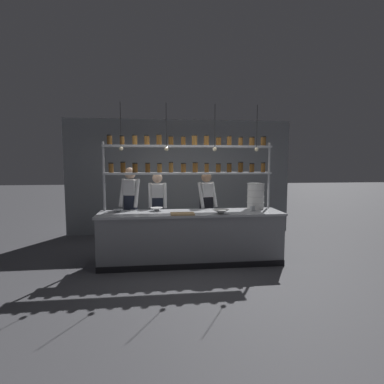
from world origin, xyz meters
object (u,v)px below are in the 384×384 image
chef_left (131,205)px  container_stack (256,196)px  chef_center (158,207)px  serving_cup_front (253,209)px  cutting_board (183,214)px  prep_bowl_center_front (118,211)px  prep_bowl_center_back (221,212)px  spice_shelf_unit (189,161)px  chef_right (206,206)px  prep_bowl_near_left (157,209)px

chef_left → container_stack: size_ratio=3.53×
chef_center → serving_cup_front: 1.89m
chef_center → cutting_board: 1.10m
container_stack → prep_bowl_center_front: bearing=-177.3°
chef_center → prep_bowl_center_back: chef_center is taller
spice_shelf_unit → cutting_board: (-0.17, -0.56, -0.90)m
chef_left → cutting_board: chef_left is taller
chef_left → serving_cup_front: (2.23, -0.57, -0.02)m
spice_shelf_unit → serving_cup_front: size_ratio=35.33×
chef_left → container_stack: 2.40m
chef_center → prep_bowl_center_back: 1.50m
chef_center → container_stack: 1.95m
chef_right → prep_bowl_near_left: 1.12m
spice_shelf_unit → cutting_board: 1.07m
prep_bowl_center_front → chef_center: bearing=43.0°
spice_shelf_unit → chef_right: (0.39, 0.37, -0.91)m
chef_left → prep_bowl_center_back: chef_left is taller
chef_center → container_stack: chef_center is taller
prep_bowl_near_left → prep_bowl_center_front: size_ratio=1.29×
chef_left → prep_bowl_center_front: size_ratio=9.70×
chef_left → serving_cup_front: size_ratio=19.16×
prep_bowl_center_back → prep_bowl_center_front: bearing=167.3°
chef_right → chef_left: bearing=168.5°
spice_shelf_unit → chef_center: (-0.59, 0.46, -0.92)m
chef_right → prep_bowl_near_left: bearing=-169.7°
chef_left → container_stack: (2.37, -0.30, 0.18)m
chef_right → cutting_board: (-0.56, -0.93, 0.01)m
container_stack → prep_bowl_near_left: (-1.88, -0.07, -0.21)m
chef_center → serving_cup_front: chef_center is taller
spice_shelf_unit → chef_right: size_ratio=1.96×
container_stack → prep_bowl_center_front: 2.57m
chef_left → container_stack: bearing=7.2°
container_stack → cutting_board: bearing=-161.2°
chef_center → container_stack: (1.86, -0.53, 0.25)m
prep_bowl_near_left → serving_cup_front: serving_cup_front is taller
chef_right → prep_bowl_near_left: (-1.00, -0.51, 0.03)m
chef_center → prep_bowl_near_left: bearing=-92.0°
cutting_board → chef_left: bearing=139.6°
spice_shelf_unit → prep_bowl_center_front: spice_shelf_unit is taller
container_stack → prep_bowl_near_left: size_ratio=2.13×
spice_shelf_unit → prep_bowl_near_left: spice_shelf_unit is taller
container_stack → prep_bowl_near_left: container_stack is taller
prep_bowl_center_front → prep_bowl_center_back: bearing=-12.7°
prep_bowl_near_left → prep_bowl_center_front: bearing=-175.6°
chef_center → prep_bowl_near_left: (-0.02, -0.60, 0.04)m
chef_right → prep_bowl_center_front: chef_right is taller
prep_bowl_center_back → spice_shelf_unit: bearing=129.1°
container_stack → cutting_board: size_ratio=1.21×
spice_shelf_unit → chef_right: spice_shelf_unit is taller
prep_bowl_center_front → serving_cup_front: bearing=-3.5°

